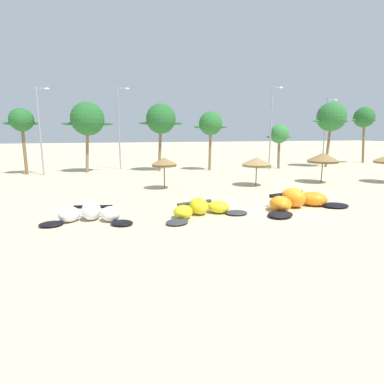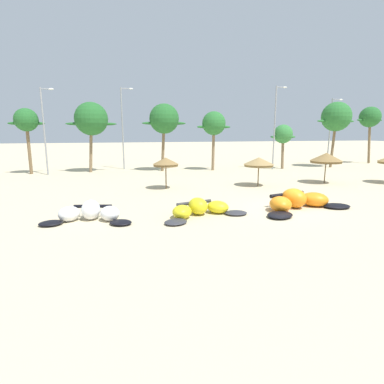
{
  "view_description": "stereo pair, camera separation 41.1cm",
  "coord_description": "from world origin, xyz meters",
  "views": [
    {
      "loc": [
        -11.05,
        -17.24,
        4.93
      ],
      "look_at": [
        -5.74,
        2.0,
        1.0
      ],
      "focal_mm": 28.69,
      "sensor_mm": 36.0,
      "label": 1
    },
    {
      "loc": [
        -10.66,
        -17.34,
        4.93
      ],
      "look_at": [
        -5.74,
        2.0,
        1.0
      ],
      "focal_mm": 28.69,
      "sensor_mm": 36.0,
      "label": 2
    }
  ],
  "objects": [
    {
      "name": "kite_left_of_center",
      "position": [
        0.81,
        -0.22,
        0.49
      ],
      "size": [
        6.86,
        4.01,
        1.27
      ],
      "color": "black",
      "rests_on": "ground"
    },
    {
      "name": "beach_umbrella_near_van",
      "position": [
        -6.33,
        8.87,
        2.37
      ],
      "size": [
        2.23,
        2.23,
        2.75
      ],
      "color": "brown",
      "rests_on": "ground"
    },
    {
      "name": "palm_center_right",
      "position": [
        11.31,
        19.82,
        4.54
      ],
      "size": [
        3.72,
        2.48,
        5.88
      ],
      "color": "#7F6647",
      "rests_on": "ground"
    },
    {
      "name": "beach_umbrella_middle",
      "position": [
        2.15,
        8.24,
        2.23
      ],
      "size": [
        2.75,
        2.75,
        2.65
      ],
      "color": "brown",
      "rests_on": "ground"
    },
    {
      "name": "palm_leftmost",
      "position": [
        -20.25,
        22.45,
        6.14
      ],
      "size": [
        3.97,
        2.65,
        7.6
      ],
      "color": "brown",
      "rests_on": "ground"
    },
    {
      "name": "lamppost_east_center",
      "position": [
        9.86,
        19.4,
        5.85
      ],
      "size": [
        1.57,
        0.24,
        10.65
      ],
      "color": "gray",
      "rests_on": "ground"
    },
    {
      "name": "kite_far_left",
      "position": [
        -12.13,
        0.21,
        0.43
      ],
      "size": [
        5.12,
        2.94,
        1.13
      ],
      "color": "black",
      "rests_on": "ground"
    },
    {
      "name": "lamppost_west",
      "position": [
        -18.09,
        21.18,
        5.39
      ],
      "size": [
        1.47,
        0.24,
        9.76
      ],
      "color": "gray",
      "rests_on": "ground"
    },
    {
      "name": "palm_center_left",
      "position": [
        1.84,
        20.52,
        5.88
      ],
      "size": [
        4.47,
        2.98,
        7.47
      ],
      "color": "#7F6647",
      "rests_on": "ground"
    },
    {
      "name": "kite_left",
      "position": [
        -5.79,
        -0.25,
        0.39
      ],
      "size": [
        5.52,
        3.27,
        1.03
      ],
      "color": "#333338",
      "rests_on": "ground"
    },
    {
      "name": "lamppost_east",
      "position": [
        20.68,
        22.46,
        5.4
      ],
      "size": [
        1.84,
        0.24,
        9.71
      ],
      "color": "gray",
      "rests_on": "ground"
    },
    {
      "name": "lamppost_west_center",
      "position": [
        -9.27,
        24.59,
        5.79
      ],
      "size": [
        1.65,
        0.24,
        10.52
      ],
      "color": "gray",
      "rests_on": "ground"
    },
    {
      "name": "ground_plane",
      "position": [
        0.0,
        0.0,
        0.0
      ],
      "size": [
        260.0,
        260.0,
        0.0
      ],
      "primitive_type": "plane",
      "color": "beige"
    },
    {
      "name": "beach_umbrella_near_palms",
      "position": [
        9.17,
        8.12,
        2.47
      ],
      "size": [
        3.01,
        3.01,
        2.95
      ],
      "color": "brown",
      "rests_on": "ground"
    },
    {
      "name": "palm_left_of_gap",
      "position": [
        -4.38,
        21.41,
        6.45
      ],
      "size": [
        5.52,
        3.68,
        8.36
      ],
      "color": "brown",
      "rests_on": "ground"
    },
    {
      "name": "palm_left",
      "position": [
        -13.1,
        22.45,
        6.41
      ],
      "size": [
        5.95,
        3.97,
        8.45
      ],
      "color": "#7F6647",
      "rests_on": "ground"
    },
    {
      "name": "palm_right",
      "position": [
        28.1,
        23.12,
        7.06
      ],
      "size": [
        4.71,
        3.14,
        8.74
      ],
      "color": "brown",
      "rests_on": "ground"
    },
    {
      "name": "palm_right_of_gap",
      "position": [
        19.23,
        19.7,
        6.9
      ],
      "size": [
        5.97,
        3.98,
        8.96
      ],
      "color": "brown",
      "rests_on": "ground"
    }
  ]
}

